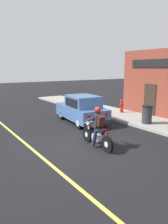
# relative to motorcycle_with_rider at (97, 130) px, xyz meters

# --- Properties ---
(ground_plane) EXTENTS (80.00, 80.00, 0.00)m
(ground_plane) POSITION_rel_motorcycle_with_rider_xyz_m (-0.46, 0.34, -0.68)
(ground_plane) COLOR black
(sidewalk_curb) EXTENTS (2.60, 22.00, 0.14)m
(sidewalk_curb) POSITION_rel_motorcycle_with_rider_xyz_m (4.73, 3.34, -0.61)
(sidewalk_curb) COLOR #9E9B93
(sidewalk_curb) RESTS_ON ground
(lane_stripe) EXTENTS (0.12, 19.80, 0.01)m
(lane_stripe) POSITION_rel_motorcycle_with_rider_xyz_m (-2.26, 3.34, -0.67)
(lane_stripe) COLOR #D1C64C
(lane_stripe) RESTS_ON ground
(motorcycle_with_rider) EXTENTS (0.57, 2.02, 1.62)m
(motorcycle_with_rider) POSITION_rel_motorcycle_with_rider_xyz_m (0.00, 0.00, 0.00)
(motorcycle_with_rider) COLOR black
(motorcycle_with_rider) RESTS_ON ground
(car_hatchback) EXTENTS (2.02, 3.93, 1.57)m
(car_hatchback) POSITION_rel_motorcycle_with_rider_xyz_m (1.66, 3.65, 0.09)
(car_hatchback) COLOR black
(car_hatchback) RESTS_ON ground
(trash_bin) EXTENTS (0.56, 0.56, 0.98)m
(trash_bin) POSITION_rel_motorcycle_with_rider_xyz_m (4.15, 1.03, -0.04)
(trash_bin) COLOR #2D2D33
(trash_bin) RESTS_ON sidewalk_curb
(fire_hydrant) EXTENTS (0.36, 0.24, 0.88)m
(fire_hydrant) POSITION_rel_motorcycle_with_rider_xyz_m (5.13, 4.01, -0.11)
(fire_hydrant) COLOR red
(fire_hydrant) RESTS_ON sidewalk_curb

